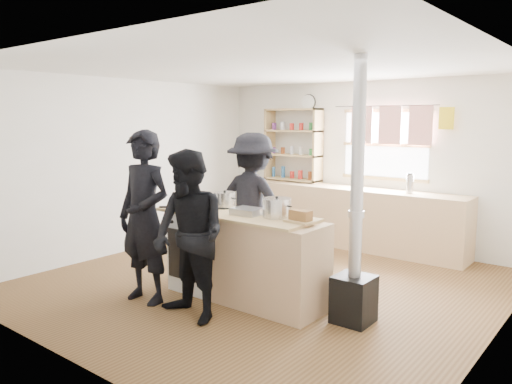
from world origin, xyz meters
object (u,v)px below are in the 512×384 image
at_px(cooking_island, 245,257).
at_px(person_far, 253,202).
at_px(bread_board, 300,217).
at_px(person_near_left, 144,217).
at_px(thermos, 410,184).
at_px(person_near_right, 189,236).
at_px(skillet_greens, 188,207).
at_px(roast_tray, 247,211).
at_px(stockpot_stove, 225,200).
at_px(stockpot_counter, 277,208).
at_px(flue_heater, 355,255).

xyz_separation_m(cooking_island, person_far, (-0.60, 0.89, 0.41)).
bearing_deg(bread_board, person_near_left, -154.56).
distance_m(cooking_island, person_near_left, 1.14).
bearing_deg(thermos, person_far, -124.77).
xyz_separation_m(person_near_left, person_near_right, (0.74, -0.07, -0.09)).
relative_size(person_near_right, person_far, 0.94).
bearing_deg(skillet_greens, person_near_left, -101.27).
relative_size(roast_tray, person_near_left, 0.17).
bearing_deg(thermos, person_near_right, -102.35).
relative_size(skillet_greens, person_far, 0.22).
distance_m(stockpot_stove, person_near_right, 1.05).
relative_size(skillet_greens, roast_tray, 1.26).
height_order(person_near_right, person_far, person_far).
height_order(skillet_greens, bread_board, bread_board).
height_order(cooking_island, bread_board, bread_board).
bearing_deg(skillet_greens, roast_tray, 12.98).
distance_m(skillet_greens, stockpot_counter, 1.08).
relative_size(roast_tray, stockpot_stove, 1.27).
distance_m(stockpot_stove, flue_heater, 1.71).
distance_m(skillet_greens, roast_tray, 0.74).
xyz_separation_m(thermos, person_far, (-1.31, -1.88, -0.15)).
height_order(thermos, flue_heater, flue_heater).
relative_size(cooking_island, person_near_left, 1.08).
bearing_deg(stockpot_counter, person_near_right, -116.41).
height_order(stockpot_stove, bread_board, stockpot_stove).
height_order(roast_tray, person_near_right, person_near_right).
bearing_deg(skillet_greens, bread_board, 7.39).
bearing_deg(person_far, stockpot_stove, 95.28).
bearing_deg(person_far, person_near_left, 76.66).
height_order(thermos, stockpot_stove, thermos).
relative_size(thermos, person_near_left, 0.15).
distance_m(stockpot_counter, person_near_left, 1.39).
bearing_deg(roast_tray, thermos, 76.03).
distance_m(person_near_right, person_far, 1.73).
bearing_deg(thermos, roast_tray, -103.97).
xyz_separation_m(roast_tray, stockpot_counter, (0.33, 0.07, 0.06)).
height_order(stockpot_stove, person_near_right, person_near_right).
height_order(roast_tray, flue_heater, flue_heater).
distance_m(flue_heater, person_far, 1.96).
xyz_separation_m(bread_board, person_near_left, (-1.49, -0.71, -0.07)).
relative_size(roast_tray, stockpot_counter, 1.05).
relative_size(cooking_island, flue_heater, 0.79).
distance_m(thermos, flue_heater, 2.68).
bearing_deg(stockpot_counter, bread_board, -10.33).
distance_m(cooking_island, flue_heater, 1.23).
distance_m(thermos, roast_tray, 2.84).
bearing_deg(person_far, stockpot_counter, 133.92).
bearing_deg(bread_board, thermos, 89.45).
distance_m(thermos, stockpot_stove, 2.82).
bearing_deg(person_near_left, bread_board, 21.38).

